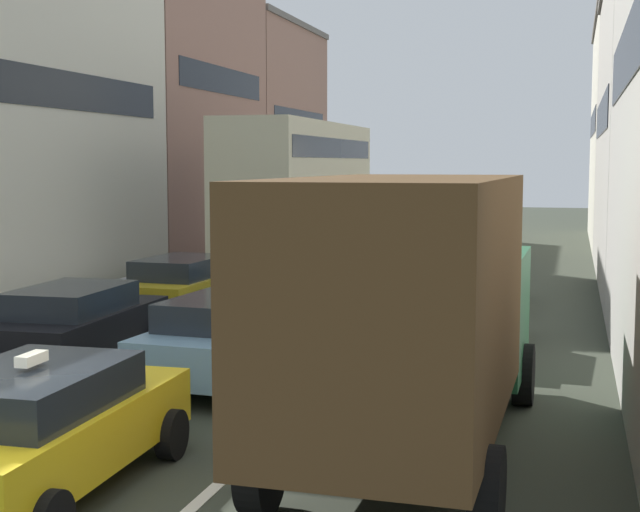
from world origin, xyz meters
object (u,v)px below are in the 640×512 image
at_px(removalist_box_truck, 413,304).
at_px(wagon_left_lane_second, 76,323).
at_px(hatchback_centre_lane_third, 320,289).
at_px(sedan_right_lane_behind_truck, 461,308).
at_px(taxi_centre_lane_front, 41,426).
at_px(bus_mid_queue_primary, 300,190).
at_px(wagon_right_lane_far, 478,276).
at_px(bus_far_queue_secondary, 375,205).
at_px(sedan_centre_lane_second, 230,336).
at_px(sedan_left_lane_third, 184,286).

relative_size(removalist_box_truck, wagon_left_lane_second, 1.77).
bearing_deg(removalist_box_truck, hatchback_centre_lane_third, 23.26).
bearing_deg(wagon_left_lane_second, sedan_right_lane_behind_truck, -63.60).
xyz_separation_m(taxi_centre_lane_front, bus_mid_queue_primary, (-3.14, 20.37, 2.03)).
distance_m(hatchback_centre_lane_third, bus_mid_queue_primary, 9.52).
bearing_deg(sedan_right_lane_behind_truck, hatchback_centre_lane_third, 63.63).
bearing_deg(wagon_right_lane_far, removalist_box_truck, -176.72).
bearing_deg(wagon_left_lane_second, wagon_right_lane_far, -37.28).
bearing_deg(bus_far_queue_secondary, removalist_box_truck, -168.23).
bearing_deg(removalist_box_truck, taxi_centre_lane_front, 123.66).
height_order(removalist_box_truck, sedan_centre_lane_second, removalist_box_truck).
distance_m(removalist_box_truck, taxi_centre_lane_front, 4.67).
xyz_separation_m(sedan_right_lane_behind_truck, bus_mid_queue_primary, (-6.70, 10.78, 2.03)).
height_order(wagon_right_lane_far, bus_mid_queue_primary, bus_mid_queue_primary).
xyz_separation_m(taxi_centre_lane_front, sedan_left_lane_third, (-3.28, 11.23, -0.00)).
distance_m(sedan_left_lane_third, wagon_right_lane_far, 7.66).
bearing_deg(sedan_centre_lane_second, bus_far_queue_secondary, 10.72).
distance_m(hatchback_centre_lane_third, wagon_right_lane_far, 4.81).
xyz_separation_m(wagon_left_lane_second, sedan_right_lane_behind_truck, (6.67, 3.61, 0.00)).
height_order(sedan_left_lane_third, sedan_right_lane_behind_truck, same).
xyz_separation_m(hatchback_centre_lane_third, sedan_right_lane_behind_truck, (3.56, -2.03, 0.00)).
height_order(removalist_box_truck, bus_mid_queue_primary, bus_mid_queue_primary).
height_order(wagon_left_lane_second, bus_mid_queue_primary, bus_mid_queue_primary).
relative_size(sedan_right_lane_behind_truck, bus_mid_queue_primary, 0.42).
xyz_separation_m(taxi_centre_lane_front, bus_far_queue_secondary, (-3.31, 33.05, 0.96)).
distance_m(taxi_centre_lane_front, bus_far_queue_secondary, 33.23).
bearing_deg(sedan_right_lane_behind_truck, taxi_centre_lane_front, 162.92).
distance_m(sedan_left_lane_third, bus_mid_queue_primary, 9.36).
bearing_deg(bus_mid_queue_primary, taxi_centre_lane_front, -171.50).
height_order(sedan_centre_lane_second, sedan_left_lane_third, same).
xyz_separation_m(wagon_left_lane_second, bus_far_queue_secondary, (-0.20, 27.07, 0.96)).
bearing_deg(wagon_left_lane_second, sedan_centre_lane_second, -99.19).
height_order(hatchback_centre_lane_third, sedan_left_lane_third, same).
bearing_deg(sedan_right_lane_behind_truck, bus_far_queue_secondary, 19.66).
height_order(sedan_left_lane_third, wagon_right_lane_far, same).
xyz_separation_m(sedan_centre_lane_second, bus_mid_queue_primary, (-3.23, 14.80, 2.03)).
xyz_separation_m(sedan_centre_lane_second, sedan_right_lane_behind_truck, (3.47, 4.01, 0.00)).
xyz_separation_m(wagon_left_lane_second, wagon_right_lane_far, (6.44, 9.10, 0.00)).
distance_m(removalist_box_truck, sedan_right_lane_behind_truck, 7.24).
height_order(taxi_centre_lane_front, sedan_left_lane_third, taxi_centre_lane_front).
xyz_separation_m(sedan_centre_lane_second, sedan_left_lane_third, (-3.38, 5.66, 0.00)).
xyz_separation_m(hatchback_centre_lane_third, wagon_right_lane_far, (3.33, 3.47, 0.00)).
xyz_separation_m(wagon_right_lane_far, bus_mid_queue_primary, (-6.48, 5.29, 2.03)).
bearing_deg(bus_far_queue_secondary, wagon_right_lane_far, -161.00).
bearing_deg(taxi_centre_lane_front, bus_far_queue_secondary, 4.15).
height_order(sedan_left_lane_third, bus_far_queue_secondary, bus_far_queue_secondary).
relative_size(wagon_right_lane_far, bus_mid_queue_primary, 0.41).
height_order(sedan_centre_lane_second, wagon_right_lane_far, same).
relative_size(hatchback_centre_lane_third, bus_mid_queue_primary, 0.41).
bearing_deg(taxi_centre_lane_front, removalist_box_truck, -58.73).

